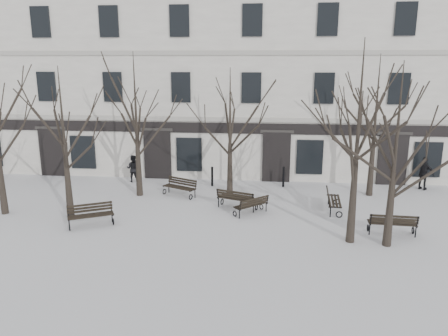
# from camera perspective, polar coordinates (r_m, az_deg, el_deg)

# --- Properties ---
(ground) EXTENTS (100.00, 100.00, 0.00)m
(ground) POSITION_cam_1_polar(r_m,az_deg,el_deg) (18.46, -3.93, -8.12)
(ground) COLOR silver
(ground) RESTS_ON ground
(building) EXTENTS (40.40, 10.20, 11.40)m
(building) POSITION_cam_1_polar(r_m,az_deg,el_deg) (29.99, 0.09, 11.27)
(building) COLOR silver
(building) RESTS_ON ground
(tree_1) EXTENTS (4.68, 4.68, 6.69)m
(tree_1) POSITION_cam_1_polar(r_m,az_deg,el_deg) (20.15, -20.30, 5.26)
(tree_1) COLOR black
(tree_1) RESTS_ON ground
(tree_2) EXTENTS (5.39, 5.39, 7.70)m
(tree_2) POSITION_cam_1_polar(r_m,az_deg,el_deg) (16.78, 17.21, 6.10)
(tree_2) COLOR black
(tree_2) RESTS_ON ground
(tree_3) EXTENTS (4.84, 4.84, 6.91)m
(tree_3) POSITION_cam_1_polar(r_m,az_deg,el_deg) (16.95, 21.68, 4.12)
(tree_3) COLOR black
(tree_3) RESTS_ON ground
(tree_4) EXTENTS (5.13, 5.13, 7.33)m
(tree_4) POSITION_cam_1_polar(r_m,az_deg,el_deg) (22.49, -11.47, 7.71)
(tree_4) COLOR black
(tree_4) RESTS_ON ground
(tree_5) EXTENTS (4.59, 4.59, 6.56)m
(tree_5) POSITION_cam_1_polar(r_m,az_deg,el_deg) (22.17, 0.80, 6.64)
(tree_5) COLOR black
(tree_5) RESTS_ON ground
(tree_6) EXTENTS (5.05, 5.05, 7.22)m
(tree_6) POSITION_cam_1_polar(r_m,az_deg,el_deg) (23.34, 19.26, 7.25)
(tree_6) COLOR black
(tree_6) RESTS_ON ground
(bench_0) EXTENTS (1.96, 1.45, 0.95)m
(bench_0) POSITION_cam_1_polar(r_m,az_deg,el_deg) (19.57, -17.02, -5.80)
(bench_0) COLOR black
(bench_0) RESTS_ON ground
(bench_1) EXTENTS (2.02, 1.31, 0.97)m
(bench_1) POSITION_cam_1_polar(r_m,az_deg,el_deg) (20.76, 1.68, -4.00)
(bench_1) COLOR black
(bench_1) RESTS_ON ground
(bench_2) EXTENTS (1.91, 0.79, 0.95)m
(bench_2) POSITION_cam_1_polar(r_m,az_deg,el_deg) (19.03, 21.14, -6.72)
(bench_2) COLOR black
(bench_2) RESTS_ON ground
(bench_3) EXTENTS (1.90, 1.39, 0.92)m
(bench_3) POSITION_cam_1_polar(r_m,az_deg,el_deg) (22.87, -5.75, -2.42)
(bench_3) COLOR black
(bench_3) RESTS_ON ground
(bench_4) EXTENTS (1.64, 1.56, 0.85)m
(bench_4) POSITION_cam_1_polar(r_m,az_deg,el_deg) (20.11, 3.63, -4.81)
(bench_4) COLOR black
(bench_4) RESTS_ON ground
(bench_5) EXTENTS (0.86, 1.98, 0.97)m
(bench_5) POSITION_cam_1_polar(r_m,az_deg,el_deg) (21.15, 13.98, -4.07)
(bench_5) COLOR black
(bench_5) RESTS_ON ground
(bollard_a) EXTENTS (0.14, 0.14, 1.12)m
(bollard_a) POSITION_cam_1_polar(r_m,az_deg,el_deg) (24.51, -1.56, -0.99)
(bollard_a) COLOR black
(bollard_a) RESTS_ON ground
(bollard_b) EXTENTS (0.15, 0.15, 1.16)m
(bollard_b) POSITION_cam_1_polar(r_m,az_deg,el_deg) (24.56, 7.78, -1.04)
(bollard_b) COLOR black
(bollard_b) RESTS_ON ground
(pedestrian_b) EXTENTS (0.79, 0.63, 1.58)m
(pedestrian_b) POSITION_cam_1_polar(r_m,az_deg,el_deg) (26.04, -11.70, -1.75)
(pedestrian_b) COLOR black
(pedestrian_b) RESTS_ON ground
(pedestrian_c) EXTENTS (1.11, 1.03, 1.83)m
(pedestrian_c) POSITION_cam_1_polar(r_m,az_deg,el_deg) (26.31, 24.46, -2.59)
(pedestrian_c) COLOR black
(pedestrian_c) RESTS_ON ground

